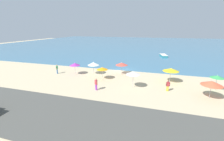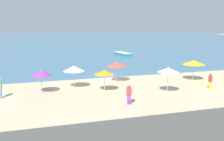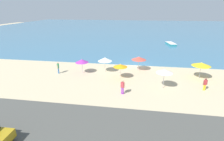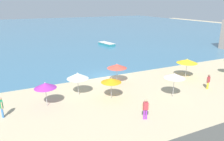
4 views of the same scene
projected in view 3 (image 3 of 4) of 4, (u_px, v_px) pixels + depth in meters
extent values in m
plane|color=#C8B58F|center=(137.00, 65.00, 30.10)|extent=(160.00, 160.00, 0.00)
cube|color=teal|center=(139.00, 29.00, 81.18)|extent=(150.00, 110.00, 0.05)
cube|color=#4B4B46|center=(131.00, 138.00, 13.37)|extent=(80.00, 8.00, 0.06)
cylinder|color=#B2B2B7|center=(139.00, 65.00, 27.43)|extent=(0.05, 0.05, 1.82)
cone|color=#D94C3D|center=(139.00, 58.00, 27.06)|extent=(2.27, 2.27, 0.46)
sphere|color=silver|center=(139.00, 57.00, 26.97)|extent=(0.08, 0.08, 0.08)
cylinder|color=#B2B2B7|center=(105.00, 66.00, 26.80)|extent=(0.05, 0.05, 1.81)
cone|color=white|center=(105.00, 59.00, 26.41)|extent=(2.14, 2.14, 0.54)
sphere|color=silver|center=(105.00, 57.00, 26.31)|extent=(0.08, 0.08, 0.08)
cylinder|color=#B2B2B7|center=(82.00, 68.00, 26.24)|extent=(0.05, 0.05, 1.77)
cone|color=purple|center=(82.00, 61.00, 25.87)|extent=(1.95, 1.95, 0.47)
sphere|color=silver|center=(82.00, 59.00, 25.78)|extent=(0.08, 0.08, 0.08)
cylinder|color=#B2B2B7|center=(120.00, 73.00, 24.35)|extent=(0.05, 0.05, 1.75)
cone|color=orange|center=(120.00, 66.00, 24.00)|extent=(1.95, 1.95, 0.39)
sphere|color=silver|center=(120.00, 64.00, 23.92)|extent=(0.08, 0.08, 0.08)
cylinder|color=#B2B2B7|center=(164.00, 80.00, 21.33)|extent=(0.05, 0.05, 2.08)
cone|color=silver|center=(165.00, 71.00, 20.92)|extent=(2.02, 2.02, 0.43)
sphere|color=silver|center=(165.00, 69.00, 20.84)|extent=(0.08, 0.08, 0.08)
cylinder|color=#B2B2B7|center=(200.00, 72.00, 24.28)|extent=(0.05, 0.05, 1.92)
cone|color=yellow|center=(201.00, 64.00, 23.89)|extent=(2.50, 2.50, 0.47)
sphere|color=silver|center=(202.00, 62.00, 23.80)|extent=(0.08, 0.08, 0.08)
cylinder|color=purple|center=(122.00, 91.00, 20.11)|extent=(0.14, 0.14, 0.84)
cylinder|color=purple|center=(123.00, 91.00, 20.02)|extent=(0.14, 0.14, 0.84)
cube|color=#B33741|center=(123.00, 85.00, 19.81)|extent=(0.42, 0.34, 0.66)
sphere|color=tan|center=(123.00, 81.00, 19.65)|extent=(0.22, 0.22, 0.22)
cylinder|color=tan|center=(121.00, 85.00, 19.94)|extent=(0.09, 0.09, 0.60)
cylinder|color=tan|center=(124.00, 86.00, 19.71)|extent=(0.09, 0.09, 0.60)
cylinder|color=#3E77BE|center=(59.00, 70.00, 26.47)|extent=(0.14, 0.14, 0.85)
cylinder|color=#3E77BE|center=(58.00, 71.00, 26.30)|extent=(0.14, 0.14, 0.85)
cube|color=#21965D|center=(58.00, 66.00, 26.13)|extent=(0.29, 0.40, 0.67)
sphere|color=tan|center=(58.00, 63.00, 25.97)|extent=(0.22, 0.22, 0.22)
cylinder|color=tan|center=(58.00, 66.00, 26.37)|extent=(0.09, 0.09, 0.60)
cylinder|color=tan|center=(58.00, 67.00, 25.92)|extent=(0.09, 0.09, 0.60)
cylinder|color=yellow|center=(205.00, 87.00, 20.99)|extent=(0.14, 0.14, 0.76)
cylinder|color=yellow|center=(204.00, 87.00, 20.96)|extent=(0.14, 0.14, 0.76)
cube|color=#B93439|center=(205.00, 82.00, 20.74)|extent=(0.41, 0.32, 0.60)
sphere|color=brown|center=(206.00, 79.00, 20.60)|extent=(0.22, 0.22, 0.22)
cylinder|color=brown|center=(207.00, 82.00, 20.80)|extent=(0.09, 0.09, 0.54)
cylinder|color=brown|center=(204.00, 83.00, 20.72)|extent=(0.09, 0.09, 0.54)
cylinder|color=black|center=(9.00, 135.00, 13.12)|extent=(0.64, 0.23, 0.64)
cube|color=teal|center=(171.00, 44.00, 46.20)|extent=(2.36, 4.42, 0.49)
cube|color=teal|center=(168.00, 42.00, 48.34)|extent=(0.94, 0.60, 0.29)
cube|color=silver|center=(171.00, 43.00, 46.11)|extent=(2.43, 4.44, 0.08)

